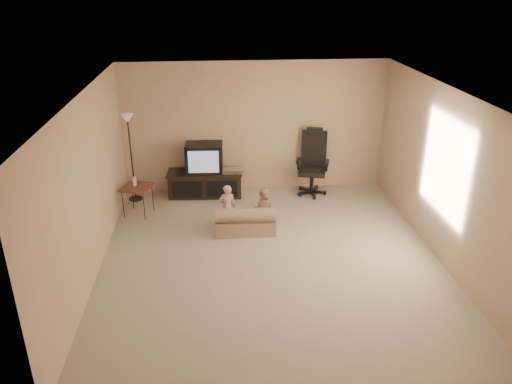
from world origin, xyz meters
TOP-DOWN VIEW (x-y plane):
  - floor at (0.00, 0.00)m, footprint 5.50×5.50m
  - room_shell at (0.00, 0.00)m, footprint 5.50×5.50m
  - tv_stand at (-0.97, 2.49)m, footprint 1.46×0.60m
  - office_chair at (1.09, 2.43)m, footprint 0.71×0.74m
  - side_table at (-2.15, 1.74)m, footprint 0.60×0.60m
  - floor_lamp at (-2.30, 2.40)m, footprint 0.26×0.26m
  - child_sofa at (-0.32, 0.90)m, footprint 1.00×0.58m
  - toddler_left at (-0.60, 1.07)m, footprint 0.30×0.24m
  - toddler_right at (-0.01, 1.00)m, footprint 0.41×0.31m

SIDE VIEW (x-z plane):
  - floor at x=0.00m, z-range 0.00..0.00m
  - child_sofa at x=-0.32m, z-range -0.05..0.44m
  - toddler_right at x=-0.01m, z-range 0.00..0.74m
  - toddler_left at x=-0.60m, z-range 0.00..0.78m
  - tv_stand at x=-0.97m, z-range -0.09..0.94m
  - office_chair at x=1.09m, z-range -0.18..1.08m
  - side_table at x=-2.15m, z-range 0.16..0.88m
  - floor_lamp at x=-2.30m, z-range 0.38..2.03m
  - room_shell at x=0.00m, z-range -1.23..4.27m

